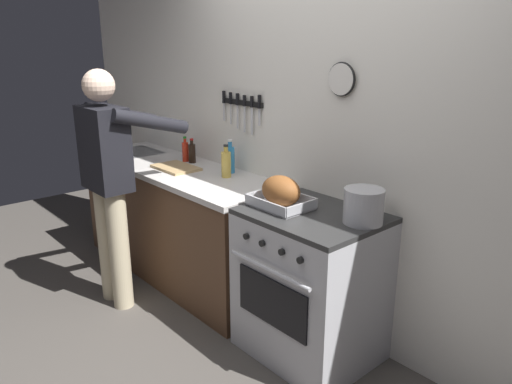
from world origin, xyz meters
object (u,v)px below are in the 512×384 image
Objects in this scene: bottle_dish_soap at (230,159)px; bottle_hot_sauce at (185,151)px; cutting_board at (176,168)px; bottle_cooking_oil at (226,164)px; stock_pot at (364,206)px; roasting_pan at (281,193)px; person_cook at (110,175)px; stove at (310,284)px; bottle_soy_sauce at (192,153)px.

bottle_hot_sauce is at bearing -174.38° from bottle_dish_soap.
bottle_cooking_oil is (0.43, 0.15, 0.09)m from cutting_board.
stock_pot is at bearing -5.13° from bottle_dish_soap.
bottle_dish_soap is (0.36, 0.24, 0.09)m from cutting_board.
roasting_pan is 1.50× the size of bottle_cooking_oil.
person_cook is 4.61× the size of cutting_board.
bottle_hot_sauce is (-1.32, 0.21, -0.00)m from roasting_pan.
bottle_cooking_oil is (0.59, -0.05, 0.01)m from bottle_hot_sauce.
stock_pot is 0.87× the size of bottle_dish_soap.
stove is 4.22× the size of stock_pot.
cutting_board is 1.85× the size of bottle_soy_sauce.
person_cook is 6.75× the size of bottle_dish_soap.
bottle_soy_sauce is 0.79× the size of bottle_dish_soap.
bottle_dish_soap reaches higher than bottle_cooking_oil.
stove is 2.50× the size of cutting_board.
person_cook is 0.85m from bottle_dish_soap.
stove is 1.08m from bottle_cooking_oil.
person_cook reaches higher than bottle_dish_soap.
bottle_hot_sauce reaches higher than stock_pot.
stove is 1.54m from person_cook.
cutting_board is 0.26m from bottle_hot_sauce.
person_cook is at bearing -156.47° from stove.
stove is 3.66× the size of bottle_dish_soap.
roasting_pan reaches higher than cutting_board.
stove is 0.54× the size of person_cook.
bottle_soy_sauce is (0.07, 0.01, -0.00)m from bottle_hot_sauce.
stove is at bearing -11.27° from bottle_dish_soap.
stock_pot is at bearing 17.52° from roasting_pan.
bottle_soy_sauce is (-1.24, 0.23, -0.01)m from roasting_pan.
cutting_board is at bearing -161.48° from bottle_cooking_oil.
bottle_hot_sauce is at bearing -169.02° from bottle_soy_sauce.
roasting_pan is at bearing -161.40° from stove.
cutting_board is at bearing 8.82° from person_cook.
cutting_board is at bearing -68.18° from bottle_soy_sauce.
bottle_cooking_oil reaches higher than roasting_pan.
bottle_cooking_oil reaches higher than stock_pot.
bottle_hot_sauce is at bearing 177.95° from stock_pot.
person_cook is 8.27× the size of bottle_hot_sauce.
person_cook is 1.75m from stock_pot.
stove is at bearing -59.85° from person_cook.
stove is 1.43m from cutting_board.
bottle_soy_sauce reaches higher than cutting_board.
bottle_hot_sauce is at bearing 20.19° from person_cook.
stock_pot is (0.28, 0.08, 0.54)m from stove.
stock_pot is (1.61, 0.67, 0.04)m from person_cook.
roasting_pan is at bearing -9.22° from bottle_hot_sauce.
bottle_soy_sauce is at bearing 169.61° from roasting_pan.
roasting_pan is at bearing -18.20° from bottle_dish_soap.
stock_pot is 1.20m from bottle_cooking_oil.
cutting_board is at bearing -178.16° from stove.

